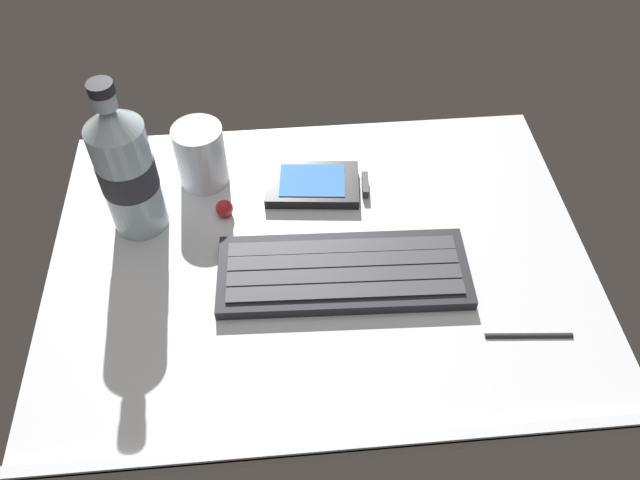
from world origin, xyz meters
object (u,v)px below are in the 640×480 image
Objects in this scene: juice_cup at (201,157)px; water_bottle at (126,169)px; handheld_device at (317,184)px; stylus_pen at (529,334)px; trackball_mouse at (224,208)px; keyboard at (343,272)px.

water_bottle is (-7.61, -6.92, 5.10)cm from juice_cup.
stylus_pen is at bearing -49.59° from handheld_device.
water_bottle is 9.45× the size of trackball_mouse.
juice_cup is at bearing 112.38° from trackball_mouse.
juice_cup is 45.11cm from stylus_pen.
trackball_mouse is (10.31, 0.36, -7.91)cm from water_bottle.
keyboard reaches higher than stylus_pen.
trackball_mouse is at bearing 141.31° from keyboard.
juice_cup is 7.63cm from trackball_mouse.
stylus_pen is (35.60, -27.48, -3.56)cm from juice_cup.
keyboard is at bearing -83.04° from handheld_device.
water_bottle reaches higher than handheld_device.
keyboard is 27.61cm from water_bottle.
juice_cup reaches higher than stylus_pen.
water_bottle is 2.19× the size of stylus_pen.
water_bottle is 48.63cm from stylus_pen.
handheld_device is 0.64× the size of water_bottle.
handheld_device reaches higher than stylus_pen.
keyboard is at bearing 157.31° from stylus_pen.
keyboard is 17.67cm from trackball_mouse.
water_bottle is at bearing -178.01° from trackball_mouse.
water_bottle is at bearing 156.09° from keyboard.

